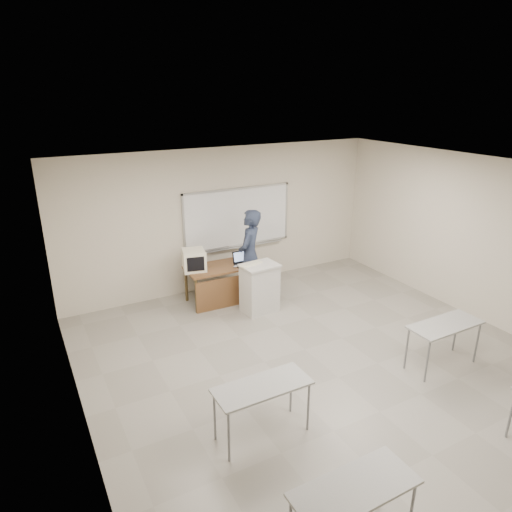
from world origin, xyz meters
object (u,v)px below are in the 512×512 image
keyboard (251,264)px  instructor_desk (225,277)px  mouse (235,266)px  presenter (250,256)px  whiteboard (238,218)px  laptop (243,262)px  podium (260,288)px  crt_monitor (194,260)px

keyboard → instructor_desk: bearing=102.8°
mouse → instructor_desk: bearing=133.7°
instructor_desk → presenter: presenter is taller
whiteboard → laptop: bearing=-110.5°
whiteboard → laptop: 1.09m
whiteboard → instructor_desk: bearing=-131.5°
whiteboard → mouse: size_ratio=26.33×
podium → crt_monitor: bearing=133.8°
crt_monitor → keyboard: (0.83, -0.80, 0.03)m
whiteboard → mouse: 1.24m
instructor_desk → mouse: (0.20, -0.09, 0.22)m
whiteboard → keyboard: size_ratio=5.31×
whiteboard → laptop: whiteboard is taller
podium → laptop: size_ratio=2.79×
whiteboard → presenter: 1.05m
crt_monitor → mouse: bearing=-7.8°
podium → presenter: presenter is taller
instructor_desk → mouse: size_ratio=15.50×
instructor_desk → mouse: bearing=-22.2°
podium → crt_monitor: size_ratio=1.99×
crt_monitor → laptop: 0.98m
mouse → keyboard: keyboard is taller
keyboard → presenter: bearing=51.9°
laptop → keyboard: (-0.12, -0.58, 0.17)m
instructor_desk → laptop: 0.48m
whiteboard → instructor_desk: whiteboard is taller
podium → keyboard: size_ratio=2.07×
instructor_desk → laptop: bearing=-0.1°
laptop → mouse: size_ratio=3.67×
instructor_desk → crt_monitor: bearing=161.4°
crt_monitor → keyboard: bearing=-30.6°
podium → keyboard: keyboard is taller
mouse → whiteboard: bearing=37.8°
instructor_desk → podium: podium is taller
instructor_desk → crt_monitor: crt_monitor is taller
presenter → podium: bearing=37.5°
podium → presenter: size_ratio=0.51×
crt_monitor → keyboard: 1.15m
podium → mouse: 0.69m
instructor_desk → podium: (0.43, -0.68, -0.06)m
podium → mouse: bearing=106.9°
mouse → podium: bearing=-91.5°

